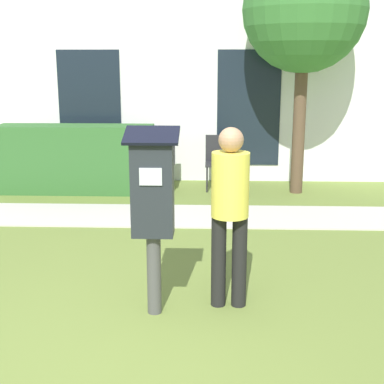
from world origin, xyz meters
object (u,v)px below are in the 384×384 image
Objects in this scene: person_standing at (230,204)px; outdoor_chair_left at (108,155)px; parking_meter at (153,198)px; outdoor_chair_middle at (161,158)px; outdoor_chair_right at (219,158)px.

person_standing is 5.11m from outdoor_chair_left.
outdoor_chair_left is (-1.31, 4.87, -0.49)m from parking_meter.
person_standing is 4.53m from outdoor_chair_middle.
person_standing is 1.76× the size of outdoor_chair_right.
parking_meter is 1.77× the size of outdoor_chair_right.
person_standing is (0.64, 0.17, -0.09)m from parking_meter.
parking_meter is 1.01× the size of person_standing.
outdoor_chair_middle and outdoor_chair_right have the same top height.
outdoor_chair_left is 1.00m from outdoor_chair_middle.
parking_meter is at bearing -82.90° from outdoor_chair_middle.
outdoor_chair_middle is at bearing 92.09° from person_standing.
outdoor_chair_middle is (-0.36, 4.57, -0.49)m from parking_meter.
outdoor_chair_middle is (0.96, -0.30, 0.00)m from outdoor_chair_left.
person_standing is 1.76× the size of outdoor_chair_left.
outdoor_chair_middle is 1.00× the size of outdoor_chair_right.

